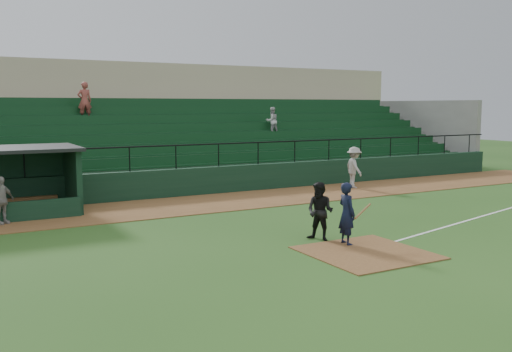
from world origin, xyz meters
TOP-DOWN VIEW (x-y plane):
  - ground at (0.00, 0.00)m, footprint 90.00×90.00m
  - warning_track at (0.00, 8.00)m, footprint 40.00×4.00m
  - home_plate_dirt at (0.00, -1.00)m, footprint 3.00×3.00m
  - foul_line at (8.00, 1.20)m, footprint 17.49×4.44m
  - stadium_structure at (-0.00, 16.46)m, footprint 38.00×13.08m
  - batter_at_plate at (0.11, -0.00)m, footprint 1.03×0.70m
  - umpire at (-0.23, 0.78)m, footprint 0.96×1.03m
  - runner at (7.21, 8.48)m, footprint 0.98×1.37m
  - dugout_player_a at (-8.06, 7.56)m, footprint 0.98×0.80m

SIDE VIEW (x-z plane):
  - ground at x=0.00m, z-range 0.00..0.00m
  - foul_line at x=8.00m, z-range 0.00..0.01m
  - warning_track at x=0.00m, z-range 0.00..0.03m
  - home_plate_dirt at x=0.00m, z-range 0.00..0.03m
  - dugout_player_a at x=-8.06m, z-range 0.03..1.59m
  - umpire at x=-0.23m, z-range 0.00..1.69m
  - batter_at_plate at x=0.11m, z-range 0.00..1.76m
  - runner at x=7.21m, z-range 0.03..1.96m
  - stadium_structure at x=0.00m, z-range -0.90..5.50m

